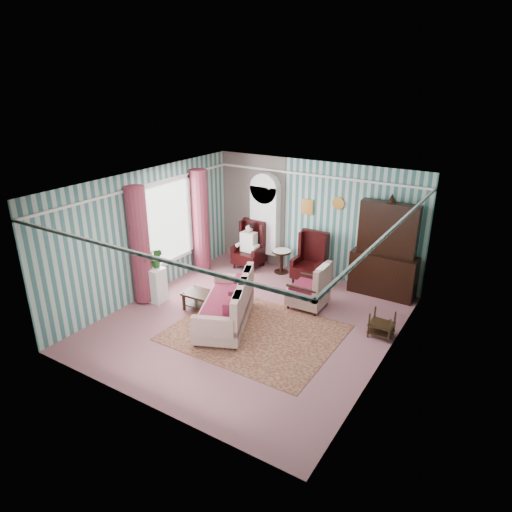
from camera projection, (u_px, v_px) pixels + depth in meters
The scene contains 17 objects.
floor at pixel (250, 322), 9.48m from camera, with size 6.00×6.00×0.00m, color #8E5257.
room_shell at pixel (229, 223), 9.18m from camera, with size 5.53×6.02×2.91m.
bookcase at pixel (265, 225), 11.97m from camera, with size 0.80×0.28×2.24m, color silver.
dresser_hutch at pixel (386, 247), 10.26m from camera, with size 1.50×0.56×2.36m, color black.
wingback_left at pixel (249, 245), 11.97m from camera, with size 0.76×0.80×1.25m, color black.
wingback_right at pixel (309, 258), 11.11m from camera, with size 0.76×0.80×1.25m, color black.
seated_woman at pixel (249, 246), 11.98m from camera, with size 0.44×0.40×1.18m, color silver, non-canonical shape.
round_side_table at pixel (281, 262), 11.76m from camera, with size 0.50×0.50×0.60m, color black.
nest_table at pixel (382, 324), 8.88m from camera, with size 0.45×0.38×0.54m, color black.
plant_stand at pixel (153, 284), 10.27m from camera, with size 0.55×0.35×0.80m, color white.
rug at pixel (255, 332), 9.09m from camera, with size 3.20×2.60×0.01m, color #481C18.
sofa at pixel (225, 301), 9.22m from camera, with size 2.04×1.07×1.05m, color beige.
floral_armchair at pixel (308, 286), 9.95m from camera, with size 0.85×0.78×1.01m, color beige.
coffee_table at pixel (205, 302), 9.88m from camera, with size 0.93×0.50×0.40m, color black.
potted_plant_a at pixel (145, 261), 9.95m from camera, with size 0.36×0.31×0.40m, color #1F5119.
potted_plant_b at pixel (157, 258), 10.05m from camera, with size 0.25×0.20×0.45m, color #184E1B.
potted_plant_c at pixel (150, 258), 10.17m from camera, with size 0.20×0.20×0.35m, color #1A541B.
Camera 1 is at (4.47, -6.99, 4.80)m, focal length 32.00 mm.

